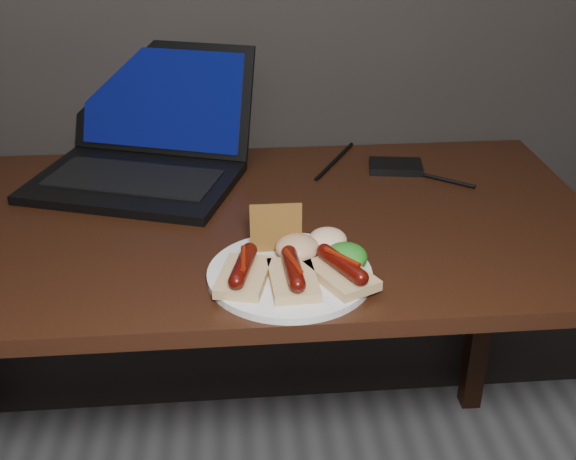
{
  "coord_description": "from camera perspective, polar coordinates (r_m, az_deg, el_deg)",
  "views": [
    {
      "loc": [
        0.02,
        0.19,
        1.35
      ],
      "look_at": [
        0.11,
        1.19,
        0.82
      ],
      "focal_mm": 45.0,
      "sensor_mm": 36.0,
      "label": 1
    }
  ],
  "objects": [
    {
      "name": "salad_greens",
      "position": [
        1.15,
        4.57,
        -2.11
      ],
      "size": [
        0.07,
        0.07,
        0.04
      ],
      "primitive_type": "ellipsoid",
      "color": "#136215",
      "rests_on": "plate"
    },
    {
      "name": "salsa_mound",
      "position": [
        1.17,
        0.73,
        -1.42
      ],
      "size": [
        0.07,
        0.07,
        0.04
      ],
      "primitive_type": "ellipsoid",
      "color": "maroon",
      "rests_on": "plate"
    },
    {
      "name": "desk_cables",
      "position": [
        1.48,
        -4.89,
        3.83
      ],
      "size": [
        0.98,
        0.32,
        0.01
      ],
      "color": "black",
      "rests_on": "desk"
    },
    {
      "name": "laptop",
      "position": [
        1.52,
        -11.31,
        6.07
      ],
      "size": [
        0.49,
        0.47,
        0.25
      ],
      "color": "black",
      "rests_on": "desk"
    },
    {
      "name": "crispbread",
      "position": [
        1.18,
        -0.96,
        0.17
      ],
      "size": [
        0.08,
        0.01,
        0.08
      ],
      "primitive_type": "cube",
      "color": "#A1732C",
      "rests_on": "plate"
    },
    {
      "name": "bread_sausage_center",
      "position": [
        1.1,
        0.4,
        -3.56
      ],
      "size": [
        0.08,
        0.12,
        0.04
      ],
      "color": "#E3C385",
      "rests_on": "plate"
    },
    {
      "name": "plate",
      "position": [
        1.15,
        0.13,
        -3.53
      ],
      "size": [
        0.32,
        0.32,
        0.01
      ],
      "primitive_type": "cylinder",
      "rotation": [
        0.0,
        0.0,
        0.27
      ],
      "color": "silver",
      "rests_on": "desk"
    },
    {
      "name": "hard_drive",
      "position": [
        1.55,
        8.49,
        4.98
      ],
      "size": [
        0.12,
        0.09,
        0.02
      ],
      "primitive_type": "cube",
      "rotation": [
        0.0,
        0.0,
        -0.16
      ],
      "color": "black",
      "rests_on": "desk"
    },
    {
      "name": "desk",
      "position": [
        1.38,
        -5.09,
        -2.39
      ],
      "size": [
        1.4,
        0.7,
        0.75
      ],
      "color": "black",
      "rests_on": "ground"
    },
    {
      "name": "bread_sausage_right",
      "position": [
        1.11,
        4.27,
        -3.22
      ],
      "size": [
        0.11,
        0.13,
        0.04
      ],
      "color": "#E3C385",
      "rests_on": "plate"
    },
    {
      "name": "coleslaw_mound",
      "position": [
        1.2,
        3.16,
        -0.76
      ],
      "size": [
        0.06,
        0.06,
        0.04
      ],
      "primitive_type": "ellipsoid",
      "color": "white",
      "rests_on": "plate"
    },
    {
      "name": "bread_sausage_left",
      "position": [
        1.11,
        -3.54,
        -3.32
      ],
      "size": [
        0.1,
        0.13,
        0.04
      ],
      "color": "#E3C385",
      "rests_on": "plate"
    }
  ]
}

